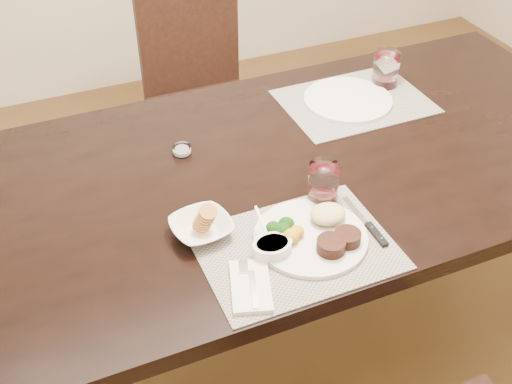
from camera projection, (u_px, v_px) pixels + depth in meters
name	position (u px, v px, depth m)	size (l,w,h in m)	color
ground_plane	(294.00, 329.00, 2.30)	(4.50, 4.50, 0.00)	#432C15
dining_table	(302.00, 182.00, 1.88)	(2.00, 1.00, 0.75)	black
chair_far	(200.00, 87.00, 2.65)	(0.42, 0.42, 0.90)	black
placemat_near	(296.00, 249.00, 1.54)	(0.46, 0.34, 0.00)	gray
placemat_far	(354.00, 101.00, 2.07)	(0.46, 0.34, 0.00)	gray
dinner_plate	(316.00, 233.00, 1.56)	(0.28, 0.28, 0.05)	silver
napkin_fork	(251.00, 286.00, 1.43)	(0.13, 0.18, 0.02)	white
steak_knife	(371.00, 229.00, 1.59)	(0.02, 0.20, 0.01)	silver
cracker_bowl	(201.00, 227.00, 1.57)	(0.16, 0.16, 0.07)	silver
sauce_ramekin	(272.00, 248.00, 1.51)	(0.10, 0.15, 0.08)	silver
wine_glass_near	(323.00, 184.00, 1.65)	(0.08, 0.08, 0.11)	silver
far_plate	(348.00, 100.00, 2.07)	(0.28, 0.28, 0.01)	silver
wine_glass_far	(386.00, 70.00, 2.12)	(0.09, 0.09, 0.12)	silver
salt_cellar	(182.00, 150.00, 1.84)	(0.05, 0.05, 0.02)	silver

